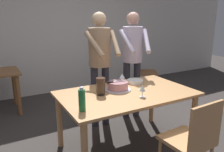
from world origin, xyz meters
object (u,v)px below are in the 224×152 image
(plate_stack, at_px, (135,81))
(chair_near_side, at_px, (193,138))
(hurricane_lamp, at_px, (101,86))
(wine_glass_far, at_px, (122,76))
(person_standing_beside, at_px, (132,54))
(cake_knife, at_px, (113,82))
(water_bottle, at_px, (82,100))
(wine_glass_near, at_px, (142,88))
(person_cutting_cake, at_px, (100,57))
(background_chair_0, at_px, (143,70))
(cake_on_platter, at_px, (118,86))
(main_dining_table, at_px, (127,100))

(plate_stack, xyz_separation_m, chair_near_side, (-0.09, -1.14, -0.28))
(hurricane_lamp, bearing_deg, chair_near_side, -59.87)
(wine_glass_far, height_order, person_standing_beside, person_standing_beside)
(cake_knife, height_order, water_bottle, water_bottle)
(wine_glass_far, bearing_deg, wine_glass_near, -97.55)
(wine_glass_near, height_order, water_bottle, water_bottle)
(wine_glass_near, distance_m, water_bottle, 0.77)
(water_bottle, relative_size, person_cutting_cake, 0.15)
(cake_knife, distance_m, wine_glass_near, 0.41)
(cake_knife, distance_m, background_chair_0, 2.35)
(cake_on_platter, height_order, person_cutting_cake, person_cutting_cake)
(cake_knife, bearing_deg, wine_glass_near, -61.75)
(cake_on_platter, height_order, person_standing_beside, person_standing_beside)
(hurricane_lamp, xyz_separation_m, background_chair_0, (1.88, 1.66, -0.37))
(wine_glass_near, bearing_deg, background_chair_0, 52.81)
(plate_stack, bearing_deg, cake_on_platter, -159.08)
(plate_stack, xyz_separation_m, hurricane_lamp, (-0.64, -0.19, 0.08))
(wine_glass_far, bearing_deg, cake_knife, -142.28)
(plate_stack, distance_m, person_cutting_cake, 0.63)
(plate_stack, relative_size, water_bottle, 0.88)
(person_standing_beside, xyz_separation_m, chair_near_side, (-0.35, -1.61, -0.58))
(hurricane_lamp, bearing_deg, person_cutting_cake, 64.29)
(cake_on_platter, distance_m, chair_near_side, 1.09)
(person_cutting_cake, bearing_deg, chair_near_side, -81.14)
(plate_stack, distance_m, person_standing_beside, 0.61)
(hurricane_lamp, distance_m, person_cutting_cake, 0.73)
(chair_near_side, bearing_deg, plate_stack, 85.68)
(plate_stack, bearing_deg, chair_near_side, -94.32)
(water_bottle, bearing_deg, person_cutting_cake, 54.97)
(hurricane_lamp, bearing_deg, plate_stack, 17.02)
(wine_glass_near, xyz_separation_m, background_chair_0, (1.49, 1.96, -0.36))
(plate_stack, height_order, wine_glass_near, wine_glass_near)
(chair_near_side, bearing_deg, main_dining_table, 104.59)
(cake_knife, height_order, person_cutting_cake, person_cutting_cake)
(cake_on_platter, distance_m, water_bottle, 0.75)
(cake_knife, distance_m, hurricane_lamp, 0.21)
(cake_on_platter, bearing_deg, wine_glass_far, 47.34)
(wine_glass_far, bearing_deg, water_bottle, -144.28)
(main_dining_table, xyz_separation_m, background_chair_0, (1.56, 1.74, -0.16))
(wine_glass_near, xyz_separation_m, wine_glass_far, (0.08, 0.57, 0.00))
(cake_on_platter, relative_size, wine_glass_near, 2.36)
(wine_glass_far, xyz_separation_m, person_cutting_cake, (-0.16, 0.36, 0.22))
(main_dining_table, bearing_deg, plate_stack, 40.75)
(main_dining_table, relative_size, chair_near_side, 1.84)
(main_dining_table, xyz_separation_m, hurricane_lamp, (-0.32, 0.08, 0.21))
(main_dining_table, height_order, plate_stack, plate_stack)
(person_cutting_cake, height_order, chair_near_side, person_cutting_cake)
(cake_knife, bearing_deg, person_standing_beside, 40.64)
(main_dining_table, bearing_deg, hurricane_lamp, 166.91)
(background_chair_0, bearing_deg, cake_knife, -136.44)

